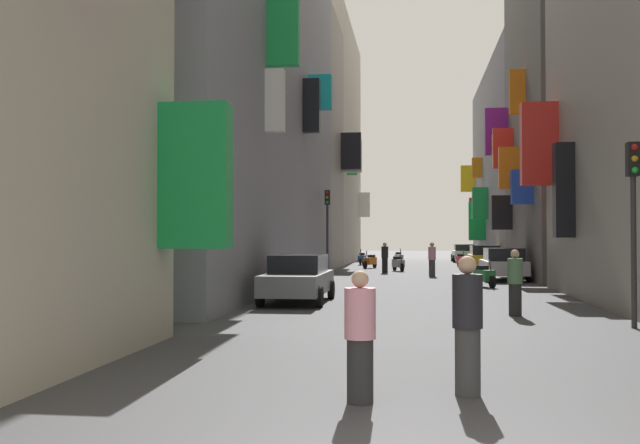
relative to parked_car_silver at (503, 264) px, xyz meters
name	(u,v)px	position (x,y,z in m)	size (l,w,h in m)	color
ground_plane	(418,278)	(-3.86, 1.44, -0.78)	(140.00, 140.00, 0.00)	#424244
building_left_mid_b	(225,62)	(-11.86, -4.91, 8.51)	(7.08, 25.62, 18.57)	gray
building_left_mid_c	(292,144)	(-11.85, 11.68, 7.19)	(7.33, 7.53, 15.93)	gray
building_left_far	(316,147)	(-11.86, 23.43, 8.46)	(6.94, 16.00, 18.48)	#B2A899
building_right_mid_b	(599,103)	(4.12, -0.63, 7.18)	(7.33, 5.64, 15.93)	slate
building_right_mid_c	(570,101)	(4.12, 5.35, 8.40)	(7.24, 6.30, 18.39)	slate
building_right_far	(527,167)	(4.13, 19.98, 6.30)	(7.19, 22.94, 14.16)	gray
parked_car_silver	(503,264)	(0.00, 0.00, 0.00)	(2.00, 4.28, 1.49)	#B7B7BC
parked_car_white	(464,253)	(-0.15, 24.43, -0.03)	(1.84, 4.32, 1.41)	white
parked_car_yellow	(484,257)	(0.14, 10.47, 0.00)	(1.99, 4.09, 1.49)	gold
parked_car_grey	(298,277)	(-7.58, -12.25, -0.01)	(1.89, 4.44, 1.45)	slate
scooter_orange	(370,261)	(-6.85, 12.11, -0.31)	(0.83, 1.90, 1.13)	orange
scooter_blue	(362,258)	(-7.78, 17.66, -0.31)	(0.51, 1.80, 1.13)	#2D4CAD
scooter_white	(399,257)	(-5.19, 20.36, -0.31)	(0.70, 1.95, 1.13)	silver
scooter_silver	(398,263)	(-4.99, 8.31, -0.31)	(0.78, 1.78, 1.13)	#ADADB2
scooter_red	(461,260)	(-0.94, 14.95, -0.31)	(0.66, 1.85, 1.13)	red
scooter_green	(484,275)	(-1.30, -4.63, -0.31)	(0.80, 1.81, 1.13)	#287F3D
pedestrian_crossing	(360,337)	(-4.71, -25.38, 0.01)	(0.51, 0.51, 1.60)	#272727
pedestrian_near_left	(515,283)	(-1.53, -15.29, 0.06)	(0.43, 0.43, 1.68)	#242424
pedestrian_near_right	(432,259)	(-3.16, 3.07, 0.09)	(0.53, 0.53, 1.73)	#3A3A3A
pedestrian_mid_street	(468,326)	(-3.40, -24.81, 0.11)	(0.54, 0.54, 1.76)	#3A3A3A
pedestrian_far_away	(385,258)	(-5.67, 6.15, 0.07)	(0.44, 0.44, 1.70)	black
traffic_light_near_corner	(327,218)	(-8.47, 2.77, 2.21)	(0.26, 0.34, 4.40)	#2D2D2D
traffic_light_far_corner	(633,201)	(0.72, -17.48, 2.02)	(0.26, 0.34, 4.08)	#2D2D2D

